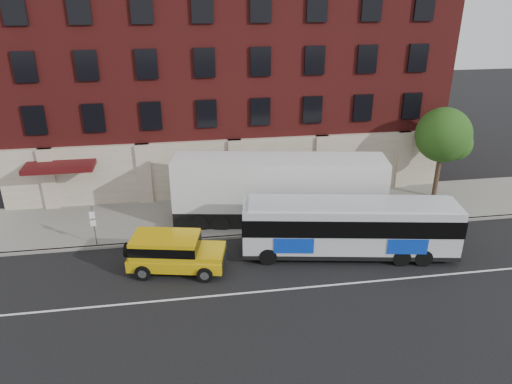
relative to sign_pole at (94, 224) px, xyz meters
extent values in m
plane|color=black|center=(8.50, -6.15, -1.45)|extent=(120.00, 120.00, 0.00)
cube|color=gray|center=(8.50, 2.85, -1.38)|extent=(60.00, 6.00, 0.15)
cube|color=gray|center=(8.50, -0.15, -1.38)|extent=(60.00, 0.25, 0.15)
cube|color=silver|center=(8.50, -5.65, -1.45)|extent=(60.00, 0.12, 0.01)
cube|color=maroon|center=(8.50, 10.85, 6.20)|extent=(30.00, 10.00, 15.00)
cube|color=beige|center=(8.50, 5.70, 0.70)|extent=(30.00, 0.35, 4.00)
cube|color=#430C0D|center=(-2.50, 4.85, 1.80)|extent=(4.20, 2.20, 0.30)
cube|color=beige|center=(-3.50, 5.60, 0.70)|extent=(0.90, 0.55, 4.00)
cube|color=beige|center=(2.50, 5.60, 0.70)|extent=(0.90, 0.55, 4.00)
cube|color=beige|center=(8.50, 5.60, 0.70)|extent=(0.90, 0.55, 4.00)
cube|color=beige|center=(14.50, 5.60, 0.70)|extent=(0.90, 0.55, 4.00)
cube|color=beige|center=(20.50, 5.60, 0.70)|extent=(0.90, 0.55, 4.00)
cube|color=black|center=(-3.75, 5.77, 4.50)|extent=(1.30, 0.20, 1.80)
cube|color=black|center=(-0.25, 5.77, 4.50)|extent=(1.30, 0.20, 1.80)
cube|color=black|center=(3.25, 5.77, 4.50)|extent=(1.30, 0.20, 1.80)
cube|color=black|center=(6.75, 5.77, 4.50)|extent=(1.30, 0.20, 1.80)
cube|color=black|center=(10.25, 5.77, 4.50)|extent=(1.30, 0.20, 1.80)
cube|color=black|center=(13.75, 5.77, 4.50)|extent=(1.30, 0.20, 1.80)
cube|color=black|center=(17.25, 5.77, 4.50)|extent=(1.30, 0.20, 1.80)
cube|color=black|center=(20.75, 5.77, 4.50)|extent=(1.30, 0.20, 1.80)
cube|color=black|center=(-3.75, 5.77, 7.70)|extent=(1.30, 0.20, 1.80)
cube|color=black|center=(-0.25, 5.77, 7.70)|extent=(1.30, 0.20, 1.80)
cube|color=black|center=(3.25, 5.77, 7.70)|extent=(1.30, 0.20, 1.80)
cube|color=black|center=(6.75, 5.77, 7.70)|extent=(1.30, 0.20, 1.80)
cube|color=black|center=(10.25, 5.77, 7.70)|extent=(1.30, 0.20, 1.80)
cube|color=black|center=(13.75, 5.77, 7.70)|extent=(1.30, 0.20, 1.80)
cube|color=black|center=(17.25, 5.77, 7.70)|extent=(1.30, 0.20, 1.80)
cube|color=black|center=(20.75, 5.77, 7.70)|extent=(1.30, 0.20, 1.80)
cube|color=black|center=(-3.75, 5.77, 10.90)|extent=(1.30, 0.20, 1.80)
cube|color=black|center=(-0.25, 5.77, 10.90)|extent=(1.30, 0.20, 1.80)
cube|color=black|center=(3.25, 5.77, 10.90)|extent=(1.30, 0.20, 1.80)
cube|color=black|center=(6.75, 5.77, 10.90)|extent=(1.30, 0.20, 1.80)
cube|color=black|center=(10.25, 5.77, 10.90)|extent=(1.30, 0.20, 1.80)
cube|color=black|center=(13.75, 5.77, 10.90)|extent=(1.30, 0.20, 1.80)
cube|color=black|center=(17.25, 5.77, 10.90)|extent=(1.30, 0.20, 1.80)
cube|color=black|center=(20.75, 5.77, 10.90)|extent=(1.30, 0.20, 1.80)
cube|color=black|center=(-2.00, 5.63, 0.30)|extent=(2.60, 0.15, 2.80)
cube|color=black|center=(4.00, 5.63, 0.30)|extent=(2.60, 0.15, 2.80)
cube|color=black|center=(10.00, 5.63, 0.30)|extent=(2.60, 0.15, 2.80)
cube|color=black|center=(16.00, 5.63, 0.30)|extent=(2.60, 0.15, 2.80)
cylinder|color=slate|center=(0.00, 0.05, -0.20)|extent=(0.07, 0.07, 2.50)
cube|color=white|center=(0.00, -0.10, 0.60)|extent=(0.30, 0.03, 0.40)
cube|color=white|center=(0.00, -0.10, 0.10)|extent=(0.30, 0.03, 0.35)
cylinder|color=#392A1C|center=(22.00, 3.35, 0.20)|extent=(0.32, 0.32, 3.00)
sphere|color=#1B4012|center=(22.00, 3.35, 3.10)|extent=(3.60, 3.60, 3.60)
sphere|color=#1B4012|center=(22.70, 2.95, 2.60)|extent=(2.20, 2.20, 2.20)
sphere|color=#1B4012|center=(21.40, 3.75, 2.70)|extent=(2.00, 2.00, 2.00)
cube|color=#B9BDC4|center=(13.65, -2.93, 0.22)|extent=(11.56, 4.26, 2.69)
cube|color=black|center=(13.65, -2.93, -1.03)|extent=(11.62, 4.31, 0.24)
cube|color=#B9BDC4|center=(13.65, -2.93, 1.62)|extent=(10.95, 3.88, 0.11)
cube|color=black|center=(13.65, -2.93, 0.67)|extent=(11.65, 4.35, 0.94)
cube|color=#0B32AD|center=(10.47, -3.61, -0.27)|extent=(2.05, 0.39, 0.85)
cube|color=#0B32AD|center=(16.65, -2.23, -0.27)|extent=(2.05, 0.39, 0.85)
cylinder|color=black|center=(9.19, -3.24, -0.98)|extent=(0.98, 0.44, 0.94)
cylinder|color=black|center=(9.56, -1.14, -0.98)|extent=(0.98, 0.44, 0.94)
cylinder|color=black|center=(16.07, -4.43, -0.98)|extent=(0.98, 0.44, 0.94)
cylinder|color=black|center=(16.44, -2.33, -0.98)|extent=(0.98, 0.44, 0.94)
cylinder|color=black|center=(17.19, -4.63, -0.98)|extent=(0.98, 0.44, 0.94)
cylinder|color=black|center=(17.55, -2.53, -0.98)|extent=(0.98, 0.44, 0.94)
cube|color=gold|center=(4.50, -3.08, -0.80)|extent=(5.12, 2.96, 0.60)
cube|color=gold|center=(3.96, -2.96, 0.00)|extent=(3.64, 2.61, 1.00)
cube|color=black|center=(3.96, -2.96, 0.05)|extent=(3.69, 2.66, 0.50)
cube|color=gold|center=(6.12, -3.42, -0.35)|extent=(1.87, 2.18, 0.30)
cube|color=black|center=(6.87, -3.58, -0.75)|extent=(0.39, 1.58, 0.55)
cylinder|color=black|center=(2.00, -2.54, -0.35)|extent=(0.37, 0.79, 0.76)
cylinder|color=black|center=(5.82, -4.36, -1.05)|extent=(0.84, 0.44, 0.80)
cylinder|color=silver|center=(5.82, -4.36, -1.05)|extent=(0.49, 0.39, 0.44)
cylinder|color=black|center=(6.22, -2.44, -1.05)|extent=(0.84, 0.44, 0.80)
cylinder|color=silver|center=(6.22, -2.44, -1.05)|extent=(0.49, 0.39, 0.44)
cylinder|color=black|center=(2.78, -3.71, -1.05)|extent=(0.84, 0.44, 0.80)
cylinder|color=silver|center=(2.78, -3.71, -1.05)|extent=(0.49, 0.39, 0.44)
cylinder|color=black|center=(3.18, -1.79, -1.05)|extent=(0.84, 0.44, 0.80)
cylinder|color=silver|center=(3.18, -1.79, -1.05)|extent=(0.49, 0.39, 0.44)
cube|color=black|center=(10.68, 1.45, -0.87)|extent=(12.85, 4.59, 1.16)
cube|color=silver|center=(10.68, 1.45, 1.23)|extent=(12.86, 4.63, 3.05)
cylinder|color=black|center=(5.82, 1.05, -0.93)|extent=(1.09, 0.47, 1.05)
cylinder|color=black|center=(6.22, 3.43, -0.93)|extent=(1.09, 0.47, 1.05)
cylinder|color=black|center=(7.06, 0.84, -0.93)|extent=(1.09, 0.47, 1.05)
cylinder|color=black|center=(7.47, 3.22, -0.93)|extent=(1.09, 0.47, 1.05)
cylinder|color=black|center=(13.90, -0.32, -0.93)|extent=(1.09, 0.47, 1.05)
cylinder|color=black|center=(14.30, 2.07, -0.93)|extent=(1.09, 0.47, 1.05)
cylinder|color=black|center=(15.14, -0.53, -0.93)|extent=(1.09, 0.47, 1.05)
cylinder|color=black|center=(15.55, 1.85, -0.93)|extent=(1.09, 0.47, 1.05)
camera|label=1|loc=(5.20, -24.66, 12.11)|focal=33.70mm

